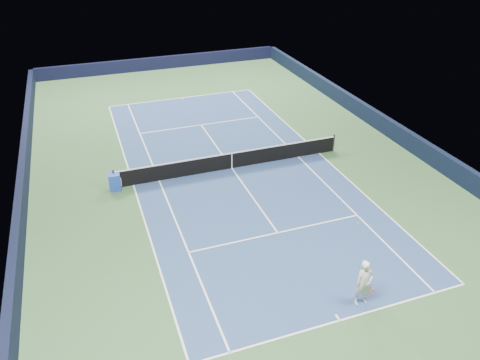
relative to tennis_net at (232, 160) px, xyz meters
name	(u,v)px	position (x,y,z in m)	size (l,w,h in m)	color
ground	(232,168)	(0.00, 0.00, -0.50)	(40.00, 40.00, 0.00)	#31572F
wall_far	(161,63)	(0.00, 19.82, 0.05)	(22.00, 0.35, 1.10)	black
wall_right	(396,132)	(10.82, 0.00, 0.05)	(0.35, 40.00, 1.10)	black
wall_left	(22,194)	(-10.82, 0.00, 0.05)	(0.35, 40.00, 1.10)	black
court_surface	(232,168)	(0.00, 0.00, -0.50)	(10.97, 23.77, 0.01)	navy
baseline_far	(182,98)	(0.00, 11.88, -0.50)	(10.97, 0.08, 0.00)	white
baseline_near	(340,320)	(0.00, -11.88, -0.50)	(10.97, 0.08, 0.00)	white
sideline_doubles_right	(319,153)	(5.49, 0.00, -0.50)	(0.08, 23.77, 0.00)	white
sideline_doubles_left	(133,185)	(-5.49, 0.00, -0.50)	(0.08, 23.77, 0.00)	white
sideline_singles_right	(298,157)	(4.12, 0.00, -0.50)	(0.08, 23.77, 0.00)	white
sideline_singles_left	(159,181)	(-4.12, 0.00, -0.50)	(0.08, 23.77, 0.00)	white
service_line_far	(201,125)	(0.00, 6.40, -0.50)	(8.23, 0.08, 0.00)	white
service_line_near	(278,233)	(0.00, -6.40, -0.50)	(8.23, 0.08, 0.00)	white
center_service_line	(232,168)	(0.00, 0.00, -0.50)	(0.08, 12.80, 0.00)	white
center_mark_far	(182,98)	(0.00, 11.73, -0.50)	(0.08, 0.30, 0.00)	white
center_mark_near	(338,317)	(0.00, -11.73, -0.50)	(0.08, 0.30, 0.00)	white
tennis_net	(232,160)	(0.00, 0.00, 0.00)	(12.90, 0.10, 1.07)	black
sponsor_cube	(115,182)	(-6.40, -0.16, -0.04)	(0.62, 0.56, 0.92)	blue
tennis_player	(364,283)	(1.18, -11.36, 0.44)	(0.84, 1.28, 2.91)	silver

